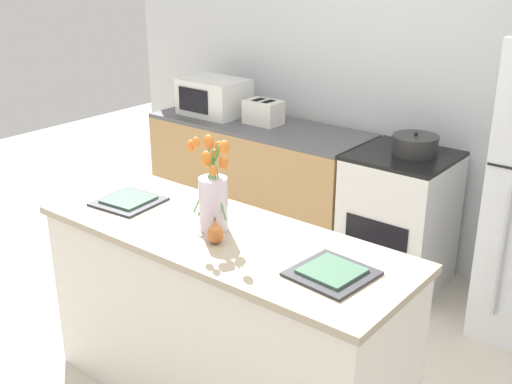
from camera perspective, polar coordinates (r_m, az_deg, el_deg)
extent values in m
cube|color=silver|center=(4.37, 14.74, 10.49)|extent=(5.20, 0.08, 2.70)
cube|color=silver|center=(3.10, -2.95, -11.57)|extent=(1.76, 0.62, 0.87)
cube|color=tan|center=(2.88, -3.12, -3.96)|extent=(1.80, 0.66, 0.03)
cube|color=tan|center=(4.82, 0.20, 0.81)|extent=(1.68, 0.60, 0.86)
cube|color=#515156|center=(4.68, 0.20, 5.94)|extent=(1.68, 0.60, 0.03)
cube|color=silver|center=(4.25, 12.55, -2.60)|extent=(0.60, 0.60, 0.87)
cube|color=black|center=(4.09, 13.05, 3.14)|extent=(0.60, 0.60, 0.02)
cube|color=black|center=(4.01, 10.55, -4.42)|extent=(0.42, 0.01, 0.29)
cylinder|color=#B2B5B7|center=(3.65, 21.01, -5.19)|extent=(0.02, 0.02, 0.73)
cylinder|color=silver|center=(2.87, -3.81, -1.05)|extent=(0.13, 0.13, 0.24)
cylinder|color=#569E4C|center=(2.81, -3.53, 0.82)|extent=(0.13, 0.03, 0.32)
ellipsoid|color=orange|center=(2.70, -2.82, 3.98)|extent=(0.04, 0.04, 0.06)
cylinder|color=#569E4C|center=(2.85, -3.17, 0.00)|extent=(0.03, 0.03, 0.23)
ellipsoid|color=orange|center=(2.80, -2.90, 2.62)|extent=(0.04, 0.04, 0.06)
cylinder|color=#569E4C|center=(2.85, -3.50, 0.72)|extent=(0.01, 0.05, 0.29)
ellipsoid|color=orange|center=(2.81, -3.28, 4.00)|extent=(0.04, 0.04, 0.06)
cylinder|color=#569E4C|center=(2.86, -3.77, 0.38)|extent=(0.05, 0.08, 0.25)
ellipsoid|color=orange|center=(2.85, -3.66, 3.32)|extent=(0.04, 0.04, 0.05)
cylinder|color=#569E4C|center=(2.84, -3.96, 0.87)|extent=(0.04, 0.03, 0.32)
ellipsoid|color=orange|center=(2.81, -4.21, 4.45)|extent=(0.04, 0.04, 0.07)
cylinder|color=#569E4C|center=(2.84, -4.47, 0.85)|extent=(0.11, 0.07, 0.30)
ellipsoid|color=orange|center=(2.80, -5.80, 4.11)|extent=(0.04, 0.04, 0.05)
cylinder|color=#569E4C|center=(2.83, -4.22, 0.97)|extent=(0.08, 0.08, 0.33)
ellipsoid|color=orange|center=(2.77, -5.36, 4.40)|extent=(0.03, 0.03, 0.05)
cylinder|color=#569E4C|center=(2.82, -4.18, 0.09)|extent=(0.01, 0.03, 0.26)
ellipsoid|color=orange|center=(2.76, -4.44, 2.96)|extent=(0.05, 0.05, 0.07)
cylinder|color=#569E4C|center=(2.82, -3.81, -0.21)|extent=(0.07, 0.07, 0.22)
ellipsoid|color=orange|center=(2.74, -3.83, 1.90)|extent=(0.03, 0.03, 0.05)
ellipsoid|color=#C66B33|center=(2.76, -3.64, -3.75)|extent=(0.07, 0.07, 0.08)
cone|color=#C66B33|center=(2.74, -3.66, -2.85)|extent=(0.04, 0.04, 0.03)
cylinder|color=brown|center=(2.73, -3.67, -2.42)|extent=(0.01, 0.01, 0.02)
cube|color=#333338|center=(3.26, -11.25, -0.84)|extent=(0.31, 0.31, 0.01)
cube|color=#477056|center=(3.25, -11.27, -0.65)|extent=(0.23, 0.23, 0.01)
cube|color=#333338|center=(2.54, 6.76, -7.21)|extent=(0.31, 0.31, 0.01)
cube|color=#477056|center=(2.53, 6.77, -6.98)|extent=(0.23, 0.23, 0.01)
cube|color=silver|center=(4.64, 0.66, 7.10)|extent=(0.26, 0.18, 0.17)
cube|color=black|center=(4.65, 0.22, 8.20)|extent=(0.05, 0.11, 0.01)
cube|color=black|center=(4.60, 1.12, 8.04)|extent=(0.05, 0.11, 0.01)
cube|color=black|center=(4.72, -0.68, 7.66)|extent=(0.02, 0.02, 0.02)
cylinder|color=#2D2D2D|center=(4.09, 13.96, 4.00)|extent=(0.28, 0.28, 0.10)
cylinder|color=#2D2D2D|center=(4.07, 14.03, 4.79)|extent=(0.29, 0.29, 0.01)
sphere|color=black|center=(4.07, 14.05, 5.05)|extent=(0.02, 0.02, 0.02)
cube|color=white|center=(4.91, -3.73, 8.44)|extent=(0.48, 0.36, 0.27)
cube|color=black|center=(4.81, -5.61, 8.11)|extent=(0.29, 0.01, 0.18)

